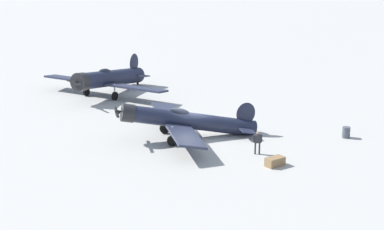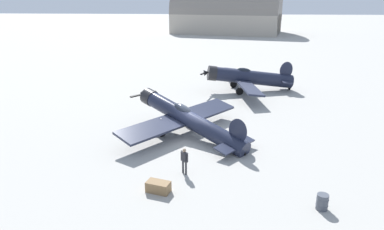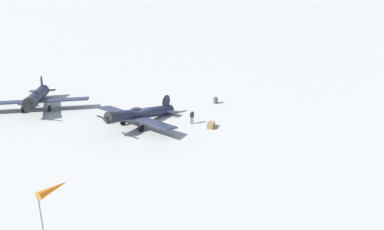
{
  "view_description": "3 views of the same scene",
  "coord_description": "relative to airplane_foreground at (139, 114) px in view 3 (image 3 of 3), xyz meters",
  "views": [
    {
      "loc": [
        -28.83,
        35.86,
        15.12
      ],
      "look_at": [
        0.0,
        0.0,
        1.8
      ],
      "focal_mm": 59.59,
      "sensor_mm": 36.0,
      "label": 1
    },
    {
      "loc": [
        -24.98,
        -2.0,
        10.28
      ],
      "look_at": [
        0.0,
        0.0,
        1.8
      ],
      "focal_mm": 32.78,
      "sensor_mm": 36.0,
      "label": 2
    },
    {
      "loc": [
        -5.88,
        45.27,
        18.51
      ],
      "look_at": [
        -5.89,
        -0.01,
        1.1
      ],
      "focal_mm": 38.1,
      "sensor_mm": 36.0,
      "label": 3
    }
  ],
  "objects": [
    {
      "name": "airplane_foreground",
      "position": [
        0.0,
        0.0,
        0.0
      ],
      "size": [
        10.18,
        10.06,
        3.26
      ],
      "rotation": [
        0.0,
        0.0,
        7.19
      ],
      "color": "#1E2338",
      "rests_on": "ground_plane"
    },
    {
      "name": "airplane_mid_apron",
      "position": [
        14.1,
        -5.56,
        0.21
      ],
      "size": [
        13.43,
        10.62,
        3.38
      ],
      "rotation": [
        0.0,
        0.0,
        8.02
      ],
      "color": "#1E2338",
      "rests_on": "ground_plane"
    },
    {
      "name": "equipment_crate",
      "position": [
        -8.44,
        0.8,
        -1.09
      ],
      "size": [
        1.04,
        1.44,
        0.6
      ],
      "rotation": [
        0.0,
        0.0,
        1.29
      ],
      "color": "olive",
      "rests_on": "ground_plane"
    },
    {
      "name": "ground_plane",
      "position": [
        -0.33,
        -0.42,
        -1.39
      ],
      "size": [
        400.0,
        400.0,
        0.0
      ],
      "primitive_type": "plane",
      "color": "#A8A59E"
    },
    {
      "name": "windsock_mast",
      "position": [
        2.35,
        23.26,
        3.75
      ],
      "size": [
        1.7,
        2.1,
        5.62
      ],
      "color": "gray",
      "rests_on": "ground_plane"
    },
    {
      "name": "fuel_drum",
      "position": [
        -9.45,
        -7.78,
        -0.97
      ],
      "size": [
        0.63,
        0.63,
        0.84
      ],
      "color": "#474C56",
      "rests_on": "ground_plane"
    },
    {
      "name": "ground_crew_mechanic",
      "position": [
        -6.22,
        -0.43,
        -0.39
      ],
      "size": [
        0.5,
        0.47,
        1.66
      ],
      "rotation": [
        0.0,
        0.0,
        2.33
      ],
      "color": "#2D2D33",
      "rests_on": "ground_plane"
    }
  ]
}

